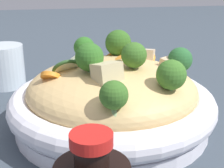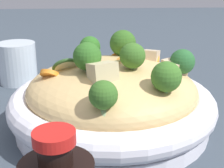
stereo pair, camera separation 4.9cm
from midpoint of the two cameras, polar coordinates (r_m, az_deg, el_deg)
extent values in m
plane|color=#38434D|center=(0.51, -2.73, -7.25)|extent=(3.00, 3.00, 0.00)
cylinder|color=white|center=(0.51, -2.75, -6.25)|extent=(0.29, 0.29, 0.02)
torus|color=white|center=(0.50, -2.80, -3.20)|extent=(0.31, 0.31, 0.04)
ellipsoid|color=#D8B271|center=(0.49, -2.85, -0.94)|extent=(0.25, 0.25, 0.08)
torus|color=#D0B972|center=(0.49, -3.57, 3.52)|extent=(0.05, 0.05, 0.02)
torus|color=tan|center=(0.51, -4.05, 3.93)|extent=(0.06, 0.06, 0.01)
cone|color=#97B373|center=(0.55, -1.46, 4.79)|extent=(0.02, 0.03, 0.02)
sphere|color=#326220|center=(0.54, -1.48, 7.19)|extent=(0.06, 0.06, 0.04)
cone|color=#95B374|center=(0.38, -3.38, -4.69)|extent=(0.02, 0.02, 0.02)
sphere|color=#376623|center=(0.37, -3.44, -2.02)|extent=(0.05, 0.05, 0.03)
cone|color=#94AC74|center=(0.57, -7.30, 4.42)|extent=(0.02, 0.02, 0.02)
sphere|color=#2D6822|center=(0.56, -7.39, 6.37)|extent=(0.04, 0.04, 0.04)
cone|color=#96B36D|center=(0.42, 6.97, -1.27)|extent=(0.02, 0.02, 0.02)
sphere|color=#3B6E26|center=(0.41, 7.09, 1.56)|extent=(0.05, 0.05, 0.04)
cone|color=#94B776|center=(0.46, 0.79, 2.42)|extent=(0.02, 0.02, 0.02)
sphere|color=#396925|center=(0.45, 0.81, 5.05)|extent=(0.05, 0.05, 0.04)
cone|color=#95AF76|center=(0.50, 9.07, 1.99)|extent=(0.02, 0.02, 0.02)
sphere|color=#29622F|center=(0.50, 9.20, 4.17)|extent=(0.05, 0.05, 0.04)
cone|color=#97B673|center=(0.45, -7.02, 1.82)|extent=(0.02, 0.02, 0.02)
sphere|color=#306523|center=(0.44, -7.14, 4.66)|extent=(0.05, 0.05, 0.04)
cylinder|color=orange|center=(0.46, -13.71, 1.25)|extent=(0.03, 0.03, 0.02)
cylinder|color=orange|center=(0.52, -0.41, 4.92)|extent=(0.03, 0.03, 0.02)
cylinder|color=orange|center=(0.49, -1.07, 4.35)|extent=(0.03, 0.03, 0.01)
cylinder|color=orange|center=(0.54, 3.57, 4.59)|extent=(0.03, 0.03, 0.02)
cylinder|color=orange|center=(0.56, -2.32, 5.25)|extent=(0.04, 0.04, 0.02)
cylinder|color=beige|center=(0.47, -11.02, 2.51)|extent=(0.04, 0.04, 0.03)
torus|color=#2D5324|center=(0.47, -11.02, 2.51)|extent=(0.05, 0.04, 0.03)
cylinder|color=beige|center=(0.51, -9.78, 3.91)|extent=(0.03, 0.04, 0.02)
torus|color=#2C542E|center=(0.51, -9.78, 3.91)|extent=(0.04, 0.04, 0.03)
cube|color=beige|center=(0.54, 3.53, 4.89)|extent=(0.03, 0.04, 0.03)
cube|color=#CDBE8D|center=(0.42, -4.15, 1.75)|extent=(0.04, 0.04, 0.03)
cube|color=#D2B289|center=(0.50, 7.93, 3.08)|extent=(0.04, 0.04, 0.03)
cylinder|color=black|center=(0.24, -9.49, -12.55)|extent=(0.03, 0.03, 0.02)
cylinder|color=red|center=(0.24, -9.68, -9.77)|extent=(0.03, 0.03, 0.01)
cylinder|color=silver|center=(0.71, -20.24, 2.96)|extent=(0.08, 0.08, 0.09)
camera|label=1|loc=(0.02, -92.86, -1.04)|focal=52.05mm
camera|label=2|loc=(0.02, 87.14, 1.04)|focal=52.05mm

